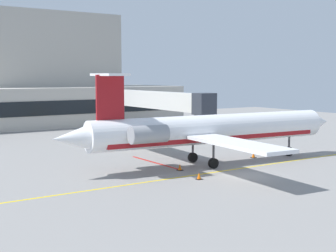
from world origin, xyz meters
TOP-DOWN VIEW (x-y plane):
  - ground at (-0.00, 0.00)m, footprint 120.00×120.00m
  - terminal_building at (-1.77, 49.25)m, footprint 55.30×17.30m
  - jet_bridge_west at (10.37, 27.69)m, footprint 2.40×23.08m
  - regional_jet at (0.80, 5.14)m, footprint 29.13×23.10m
  - baggage_tug at (1.68, 25.42)m, footprint 4.34×2.82m
  - pushback_tractor at (3.85, 18.72)m, footprint 4.22×2.51m
  - safety_cone_alpha at (-2.87, 4.45)m, footprint 0.47×0.47m
  - safety_cone_bravo at (6.72, 5.51)m, footprint 0.47×0.47m
  - safety_cone_charlie at (-3.69, 0.73)m, footprint 0.47×0.47m

SIDE VIEW (x-z plane):
  - ground at x=0.00m, z-range -0.10..0.00m
  - safety_cone_alpha at x=-2.87m, z-range -0.03..0.52m
  - safety_cone_bravo at x=6.72m, z-range -0.03..0.52m
  - safety_cone_charlie at x=-3.69m, z-range -0.03..0.52m
  - baggage_tug at x=1.68m, z-range -0.06..1.77m
  - pushback_tractor at x=3.85m, z-range -0.07..1.90m
  - regional_jet at x=0.80m, z-range -0.91..7.26m
  - jet_bridge_west at x=10.37m, z-range 1.56..7.41m
  - terminal_building at x=-1.77m, z-range -2.71..15.61m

